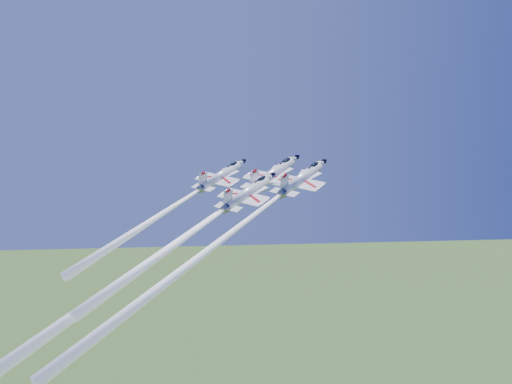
{
  "coord_description": "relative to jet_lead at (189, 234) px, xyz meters",
  "views": [
    {
      "loc": [
        -10.15,
        -103.78,
        91.86
      ],
      "look_at": [
        0.0,
        0.0,
        78.22
      ],
      "focal_mm": 40.0,
      "sensor_mm": 36.0,
      "label": 1
    }
  ],
  "objects": [
    {
      "name": "jet_left",
      "position": [
        -2.89,
        9.07,
        3.15
      ],
      "size": [
        23.69,
        26.07,
        29.45
      ],
      "rotation": [
        0.35,
        0.1,
        -0.75
      ],
      "color": "white"
    },
    {
      "name": "jet_right",
      "position": [
        5.42,
        -6.36,
        0.52
      ],
      "size": [
        32.08,
        35.89,
        46.71
      ],
      "rotation": [
        0.35,
        0.1,
        -0.75
      ],
      "color": "white"
    },
    {
      "name": "jet_lead",
      "position": [
        0.0,
        0.0,
        0.0
      ],
      "size": [
        34.57,
        38.69,
        50.51
      ],
      "rotation": [
        0.35,
        0.1,
        -0.75
      ],
      "color": "white"
    },
    {
      "name": "jet_slot",
      "position": [
        1.3,
        -0.97,
        0.98
      ],
      "size": [
        24.66,
        27.1,
        30.22
      ],
      "rotation": [
        0.35,
        0.1,
        -0.75
      ],
      "color": "white"
    }
  ]
}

